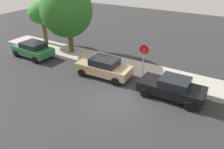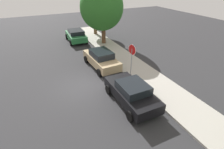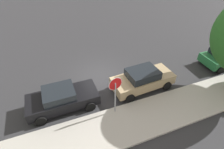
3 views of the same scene
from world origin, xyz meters
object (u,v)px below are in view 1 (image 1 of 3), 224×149
object	(u,v)px
street_tree_far	(43,13)
stop_sign	(144,55)
parked_car_tan	(104,67)
parked_car_green	(33,49)
street_tree_near_corner	(67,11)
parked_car_black	(172,88)

from	to	relation	value
street_tree_far	stop_sign	bearing A→B (deg)	-7.85
parked_car_tan	street_tree_far	distance (m)	10.33
parked_car_green	parked_car_tan	bearing A→B (deg)	0.89
stop_sign	street_tree_near_corner	bearing A→B (deg)	172.92
parked_car_black	street_tree_far	world-z (taller)	street_tree_far
stop_sign	parked_car_green	xyz separation A→B (m)	(-10.50, -1.55, -1.13)
stop_sign	parked_car_green	size ratio (longest dim) A/B	0.68
stop_sign	parked_car_black	xyz separation A→B (m)	(2.82, -1.64, -1.15)
stop_sign	street_tree_far	size ratio (longest dim) A/B	0.59
stop_sign	street_tree_near_corner	size ratio (longest dim) A/B	0.41
parked_car_black	street_tree_near_corner	world-z (taller)	street_tree_near_corner
parked_car_green	parked_car_black	bearing A→B (deg)	-0.36
parked_car_black	street_tree_far	xyz separation A→B (m)	(-14.98, 3.31, 2.60)
parked_car_black	street_tree_near_corner	size ratio (longest dim) A/B	0.65
parked_car_green	street_tree_far	xyz separation A→B (m)	(-1.66, 3.23, 2.58)
parked_car_tan	parked_car_black	size ratio (longest dim) A/B	1.04
parked_car_tan	street_tree_far	world-z (taller)	street_tree_far
parked_car_tan	street_tree_near_corner	xyz separation A→B (m)	(-5.58, 2.45, 3.32)
street_tree_far	parked_car_tan	bearing A→B (deg)	-18.09
parked_car_tan	street_tree_far	size ratio (longest dim) A/B	0.96
stop_sign	street_tree_far	bearing A→B (deg)	172.15
stop_sign	street_tree_far	world-z (taller)	street_tree_far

